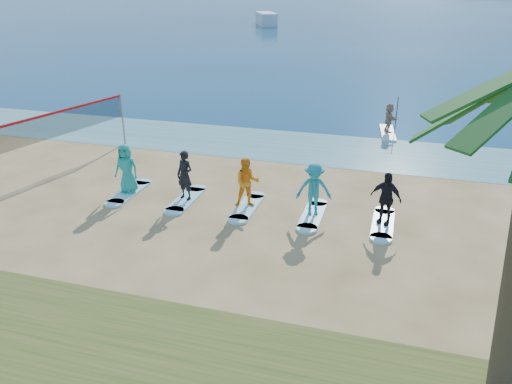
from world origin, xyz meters
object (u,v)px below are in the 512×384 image
(surfboard_4, at_px, (383,224))
(paddleboard, at_px, (388,133))
(paddleboarder, at_px, (389,118))
(surfboard_3, at_px, (313,215))
(volleyball_net, at_px, (44,128))
(student_2, at_px, (247,183))
(student_3, at_px, (314,189))
(surfboard_0, at_px, (129,192))
(student_4, at_px, (386,198))
(student_1, at_px, (185,175))
(surfboard_1, at_px, (186,199))
(surfboard_2, at_px, (247,207))
(student_0, at_px, (127,168))
(boat_offshore_a, at_px, (266,25))

(surfboard_4, bearing_deg, paddleboard, 91.94)
(paddleboarder, xyz_separation_m, surfboard_3, (-2.01, -11.08, -0.83))
(volleyball_net, distance_m, student_2, 9.33)
(paddleboard, height_order, student_3, student_3)
(paddleboarder, bearing_deg, surfboard_4, 161.29)
(surfboard_0, bearing_deg, surfboard_3, 0.00)
(surfboard_4, height_order, student_4, student_4)
(student_2, bearing_deg, volleyball_net, 152.73)
(student_1, height_order, student_4, student_1)
(paddleboarder, bearing_deg, volleyball_net, 105.30)
(student_1, bearing_deg, student_2, 17.85)
(surfboard_1, distance_m, surfboard_4, 7.14)
(surfboard_3, xyz_separation_m, surfboard_4, (2.38, 0.00, 0.00))
(paddleboard, xyz_separation_m, surfboard_2, (-4.39, -11.08, -0.01))
(volleyball_net, bearing_deg, surfboard_1, -10.16)
(student_0, bearing_deg, surfboard_3, 0.13)
(paddleboard, relative_size, student_1, 1.63)
(surfboard_3, distance_m, surfboard_4, 2.38)
(surfboard_3, bearing_deg, paddleboard, 79.73)
(volleyball_net, bearing_deg, paddleboarder, 35.94)
(boat_offshore_a, bearing_deg, surfboard_1, -100.72)
(surfboard_4, bearing_deg, surfboard_2, 180.00)
(student_1, bearing_deg, surfboard_1, 0.00)
(student_1, distance_m, surfboard_3, 4.86)
(paddleboarder, xyz_separation_m, student_3, (-2.01, -11.08, 0.14))
(student_4, bearing_deg, surfboard_2, -161.34)
(surfboard_1, bearing_deg, paddleboard, 58.56)
(surfboard_1, xyz_separation_m, surfboard_2, (2.38, 0.00, 0.00))
(paddleboarder, bearing_deg, surfboard_2, 137.74)
(student_3, bearing_deg, surfboard_3, 0.00)
(paddleboarder, height_order, student_2, student_2)
(surfboard_2, bearing_deg, student_1, 180.00)
(boat_offshore_a, distance_m, student_0, 76.65)
(student_1, height_order, student_3, student_3)
(paddleboarder, distance_m, student_2, 11.91)
(boat_offshore_a, relative_size, student_0, 4.73)
(student_3, distance_m, student_4, 2.38)
(surfboard_2, bearing_deg, volleyball_net, 172.43)
(paddleboard, relative_size, surfboard_1, 1.36)
(student_1, bearing_deg, surfboard_0, -162.15)
(paddleboarder, height_order, student_4, student_4)
(surfboard_1, xyz_separation_m, student_3, (4.76, 0.00, 0.98))
(boat_offshore_a, bearing_deg, student_1, -100.72)
(surfboard_1, distance_m, student_1, 0.97)
(surfboard_3, xyz_separation_m, student_4, (2.38, 0.00, 0.94))
(surfboard_1, height_order, student_3, student_3)
(boat_offshore_a, height_order, student_0, student_0)
(paddleboard, height_order, surfboard_0, paddleboard)
(student_0, relative_size, student_1, 1.03)
(student_0, xyz_separation_m, student_2, (4.76, 0.00, -0.04))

